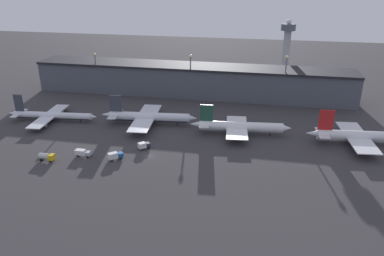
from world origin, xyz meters
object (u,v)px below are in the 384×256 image
service_vehicle_2 (83,153)px  service_vehicle_4 (115,156)px  airplane_3 (361,136)px  service_vehicle_0 (47,157)px  airplane_0 (51,115)px  airplane_2 (240,127)px  control_tower (286,48)px  service_vehicle_1 (144,145)px  airplane_1 (148,117)px

service_vehicle_2 → service_vehicle_4: (13.91, -0.26, 0.16)m
airplane_3 → service_vehicle_0: airplane_3 is taller
airplane_3 → service_vehicle_2: bearing=-168.9°
service_vehicle_0 → service_vehicle_4: (25.97, 6.16, -0.01)m
airplane_0 → service_vehicle_0: bearing=-67.6°
airplane_2 → service_vehicle_0: size_ratio=7.28×
control_tower → airplane_0: bearing=-141.6°
service_vehicle_1 → control_tower: 128.99m
airplane_3 → service_vehicle_1: size_ratio=9.20×
service_vehicle_4 → service_vehicle_1: bearing=13.2°
airplane_2 → service_vehicle_4: airplane_2 is taller
airplane_1 → airplane_0: bearing=-179.5°
service_vehicle_0 → service_vehicle_2: bearing=30.2°
airplane_3 → service_vehicle_2: 116.49m
airplane_2 → service_vehicle_0: (-72.22, -40.83, -2.04)m
airplane_0 → service_vehicle_4: bearing=-40.9°
airplane_3 → service_vehicle_2: size_ratio=7.07×
service_vehicle_4 → service_vehicle_2: bearing=137.3°
service_vehicle_4 → control_tower: 142.69m
service_vehicle_2 → control_tower: bearing=57.7°
service_vehicle_0 → control_tower: control_tower is taller
service_vehicle_0 → service_vehicle_1: service_vehicle_1 is taller
airplane_0 → airplane_1: (48.63, 5.33, 0.84)m
airplane_0 → airplane_3: 144.57m
airplane_2 → service_vehicle_0: airplane_2 is taller
control_tower → service_vehicle_0: bearing=-125.8°
airplane_1 → airplane_3: size_ratio=1.02×
service_vehicle_1 → control_tower: bearing=17.2°
airplane_1 → airplane_3: 96.04m
service_vehicle_1 → control_tower: control_tower is taller
control_tower → service_vehicle_2: bearing=-123.4°
service_vehicle_0 → service_vehicle_4: bearing=15.5°
airplane_0 → airplane_3: airplane_3 is taller
service_vehicle_1 → service_vehicle_2: (-21.97, -11.20, -0.09)m
airplane_3 → service_vehicle_4: airplane_3 is taller
service_vehicle_4 → airplane_3: bearing=-22.5°
service_vehicle_1 → service_vehicle_4: size_ratio=0.86×
service_vehicle_0 → service_vehicle_4: size_ratio=1.09×
airplane_0 → control_tower: control_tower is taller
service_vehicle_1 → service_vehicle_4: bearing=-170.0°
service_vehicle_4 → service_vehicle_0: bearing=151.7°
service_vehicle_4 → airplane_2: bearing=-4.8°
airplane_0 → service_vehicle_4: size_ratio=7.91×
service_vehicle_0 → service_vehicle_2: service_vehicle_0 is taller
service_vehicle_2 → airplane_3: bearing=17.9°
airplane_1 → service_vehicle_4: airplane_1 is taller
service_vehicle_2 → airplane_1: bearing=68.9°
airplane_2 → airplane_3: bearing=-6.6°
airplane_0 → airplane_2: 93.24m
service_vehicle_2 → control_tower: (81.44, 123.40, 22.75)m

